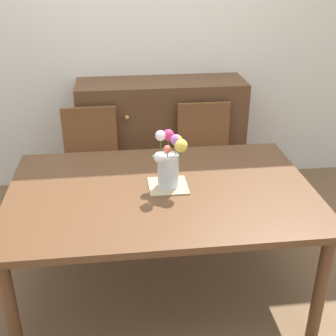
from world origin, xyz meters
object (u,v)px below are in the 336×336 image
Objects in this scene: dining_table at (161,200)px; chair_left at (91,158)px; dresser at (162,137)px; flower_vase at (169,160)px; chair_right at (205,153)px.

chair_left is (-0.45, 0.92, -0.13)m from dining_table.
chair_left is 0.72m from dresser.
chair_left is at bearing 115.95° from dining_table.
flower_vase is at bearing 119.31° from chair_left.
dresser is at bearing 85.94° from flower_vase.
chair_left is 1.09m from flower_vase.
chair_left and chair_right have the same top height.
flower_vase is at bearing 32.37° from dining_table.
flower_vase reaches higher than chair_left.
dining_table is 1.97× the size of chair_left.
chair_left is at bearing -145.66° from dresser.
dining_table is 1.04m from chair_right.
dining_table is 1.97× the size of chair_right.
chair_right is 0.51m from dresser.
chair_right reaches higher than dining_table.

